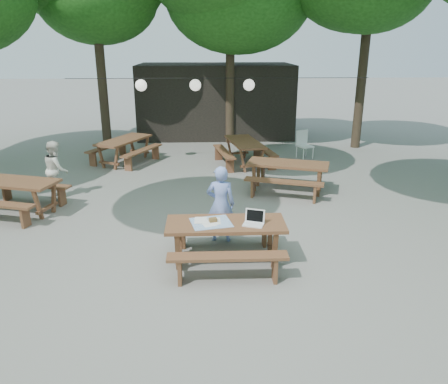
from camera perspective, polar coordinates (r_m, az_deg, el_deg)
ground at (r=8.14m, az=-2.88°, el=-7.37°), size 80.00×80.00×0.00m
pavilion at (r=17.94m, az=-1.11°, el=11.92°), size 6.00×3.00×2.80m
main_picnic_table at (r=7.48m, az=0.22°, el=-6.56°), size 2.00×1.58×0.75m
picnic_table_nw at (r=10.71m, az=-25.74°, el=-0.48°), size 2.27×2.05×0.75m
picnic_table_ne at (r=11.16m, az=8.27°, el=2.01°), size 2.30×2.09×0.75m
picnic_table_far_w at (r=14.10m, az=-12.85°, el=5.31°), size 2.25×2.40×0.75m
picnic_table_far_e at (r=13.49m, az=2.69°, el=5.16°), size 1.91×2.16×0.75m
woman at (r=8.18m, az=-0.44°, el=-1.58°), size 0.57×0.40×1.47m
second_person at (r=11.34m, az=-21.06°, el=2.80°), size 0.72×0.81×1.39m
plastic_chair at (r=14.55m, az=10.47°, el=5.36°), size 0.58×0.58×0.90m
laptop at (r=7.26m, az=3.95°, el=-3.74°), size 0.40×0.35×0.24m
tabletop_clutter at (r=7.32m, az=-1.70°, el=-3.93°), size 0.75×0.68×0.08m
paper_lanterns at (r=13.35m, az=-3.71°, el=13.78°), size 9.00×0.34×0.38m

